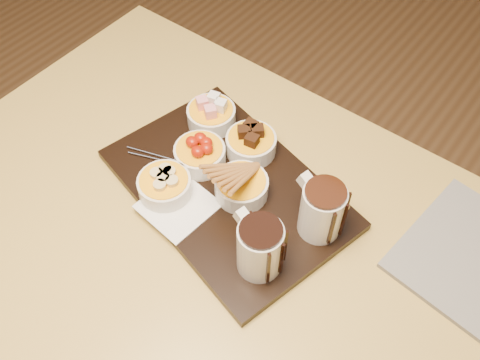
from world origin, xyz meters
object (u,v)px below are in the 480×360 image
Objects in this scene: bowl_strawberries at (200,155)px; pitcher_milk_chocolate at (322,211)px; pitcher_dark_chocolate at (260,248)px; dining_table at (225,255)px; serving_board at (228,189)px.

bowl_strawberries is 0.95× the size of pitcher_milk_chocolate.
dining_table is at bearing 178.69° from pitcher_dark_chocolate.
serving_board is 0.20m from pitcher_milk_chocolate.
pitcher_milk_chocolate is at bearing 85.60° from pitcher_dark_chocolate.
dining_table is 0.14m from serving_board.
bowl_strawberries is at bearing -176.42° from serving_board.
pitcher_milk_chocolate reaches higher than serving_board.
dining_table is 0.20m from pitcher_dark_chocolate.
pitcher_dark_chocolate and pitcher_milk_chocolate have the same top height.
serving_board is 4.39× the size of pitcher_milk_chocolate.
serving_board is (-0.05, 0.07, 0.11)m from dining_table.
pitcher_dark_chocolate is (0.15, -0.10, 0.06)m from serving_board.
pitcher_dark_chocolate is 0.13m from pitcher_milk_chocolate.
bowl_strawberries is 0.95× the size of pitcher_dark_chocolate.
pitcher_dark_chocolate reaches higher than bowl_strawberries.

